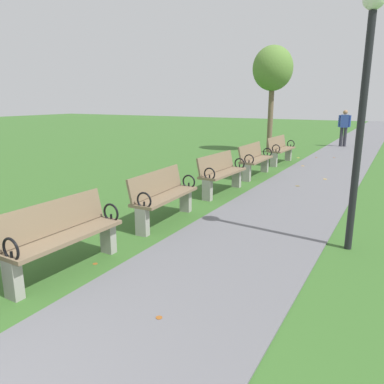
% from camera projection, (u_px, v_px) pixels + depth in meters
% --- Properties ---
extents(paved_walkway, '(2.22, 44.00, 0.02)m').
position_uv_depth(paved_walkway, '(353.00, 146.00, 17.22)').
color(paved_walkway, slate).
rests_on(paved_walkway, ground).
extents(park_bench_2, '(0.51, 1.61, 0.90)m').
position_uv_depth(park_bench_2, '(62.00, 235.00, 4.65)').
color(park_bench_2, '#7A664C').
rests_on(park_bench_2, ground).
extents(park_bench_3, '(0.54, 1.62, 0.90)m').
position_uv_depth(park_bench_3, '(163.00, 195.00, 6.58)').
color(park_bench_3, '#7A664C').
rests_on(park_bench_3, ground).
extents(park_bench_4, '(0.53, 1.62, 0.90)m').
position_uv_depth(park_bench_4, '(221.00, 172.00, 8.62)').
color(park_bench_4, '#7A664C').
rests_on(park_bench_4, ground).
extents(park_bench_5, '(0.48, 1.60, 0.90)m').
position_uv_depth(park_bench_5, '(255.00, 159.00, 10.51)').
color(park_bench_5, '#7A664C').
rests_on(park_bench_5, ground).
extents(park_bench_6, '(0.54, 1.62, 0.90)m').
position_uv_depth(park_bench_6, '(280.00, 149.00, 12.61)').
color(park_bench_6, '#7A664C').
rests_on(park_bench_6, ground).
extents(tree_2, '(1.56, 1.56, 4.14)m').
position_uv_depth(tree_2, '(273.00, 70.00, 14.68)').
color(tree_2, brown).
rests_on(tree_2, ground).
extents(pedestrian_walking, '(0.52, 0.27, 1.62)m').
position_uv_depth(pedestrian_walking, '(344.00, 126.00, 16.90)').
color(pedestrian_walking, '#2D2D38').
rests_on(pedestrian_walking, paved_walkway).
extents(lamp_post, '(0.28, 0.28, 3.48)m').
position_uv_depth(lamp_post, '(365.00, 84.00, 4.94)').
color(lamp_post, black).
rests_on(lamp_post, ground).
extents(scattered_leaves, '(4.05, 13.13, 0.02)m').
position_uv_depth(scattered_leaves, '(283.00, 171.00, 11.30)').
color(scattered_leaves, '#93511E').
rests_on(scattered_leaves, ground).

